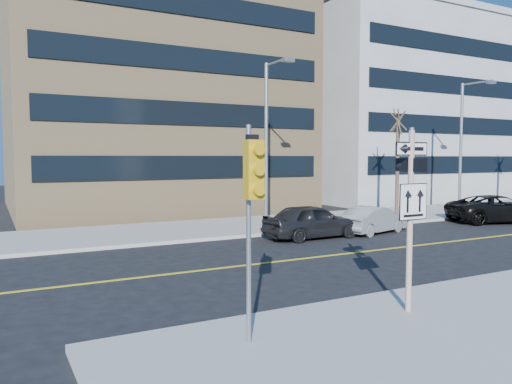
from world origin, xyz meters
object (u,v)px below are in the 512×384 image
sign_pole (411,209)px  street_tree_west (398,124)px  traffic_signal (253,188)px  streetlight_a (269,133)px  parked_car_a (312,221)px  parked_car_c (498,209)px  streetlight_b (464,138)px  parked_car_b (374,220)px

sign_pole → street_tree_west: bearing=46.7°
sign_pole → street_tree_west: street_tree_west is taller
traffic_signal → streetlight_a: size_ratio=0.50×
street_tree_west → traffic_signal: bearing=-140.6°
parked_car_a → parked_car_c: (12.01, -0.42, -0.01)m
traffic_signal → streetlight_b: bearing=31.4°
streetlight_b → sign_pole: bearing=-143.6°
parked_car_b → parked_car_c: bearing=-106.0°
parked_car_a → parked_car_c: bearing=-92.8°
parked_car_b → streetlight_a: bearing=33.2°
parked_car_a → streetlight_b: 14.59m
sign_pole → parked_car_b: sign_pole is taller
streetlight_b → street_tree_west: bearing=173.8°
parked_car_a → sign_pole: bearing=155.7°
parked_car_a → streetlight_a: streetlight_a is taller
sign_pole → parked_car_c: 19.04m
sign_pole → streetlight_a: size_ratio=0.51×
parked_car_c → streetlight_a: streetlight_a is taller
sign_pole → streetlight_b: (18.00, 13.27, 2.32)m
parked_car_c → street_tree_west: street_tree_west is taller
parked_car_c → parked_car_a: bearing=107.6°
sign_pole → parked_car_c: (16.36, 9.60, -1.69)m
parked_car_c → traffic_signal: bearing=135.2°
streetlight_a → street_tree_west: streetlight_a is taller
streetlight_a → streetlight_b: bearing=0.0°
parked_car_b → streetlight_a: streetlight_a is taller
traffic_signal → parked_car_a: (8.35, 10.17, -2.26)m
sign_pole → traffic_signal: sign_pole is taller
parked_car_b → sign_pole: bearing=127.6°
parked_car_a → streetlight_b: bearing=-77.4°
parked_car_b → streetlight_b: (10.27, 3.42, 4.12)m
parked_car_c → streetlight_b: size_ratio=0.67×
parked_car_c → streetlight_b: 5.68m
parked_car_b → street_tree_west: bearing=-67.4°
traffic_signal → streetlight_a: (8.00, 13.42, 1.73)m
streetlight_b → street_tree_west: (-5.00, 0.54, 0.77)m
traffic_signal → parked_car_c: traffic_signal is taller
sign_pole → parked_car_b: 12.65m
street_tree_west → parked_car_b: bearing=-143.1°
streetlight_a → streetlight_b: size_ratio=1.00×
sign_pole → street_tree_west: size_ratio=0.64×
traffic_signal → streetlight_a: streetlight_a is taller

